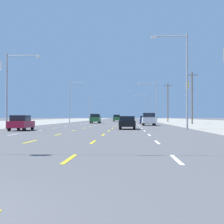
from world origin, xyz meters
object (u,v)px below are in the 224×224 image
(suv_center_turn_farther, at_px, (117,118))
(streetlight_right_row_0, at_px, (184,74))
(hatchback_far_left_nearest, at_px, (21,123))
(pole_sign_right_row_2, at_px, (187,92))
(hatchback_far_right_midfar, at_px, (144,120))
(streetlight_right_row_2, at_px, (146,105))
(sedan_inner_right_near, at_px, (127,122))
(suv_far_right_mid, at_px, (149,119))
(streetlight_left_row_0, at_px, (11,85))
(streetlight_left_row_2, at_px, (91,106))
(suv_inner_left_far, at_px, (95,118))
(streetlight_left_row_1, at_px, (71,99))
(streetlight_right_row_1, at_px, (155,99))

(suv_center_turn_farther, distance_m, streetlight_right_row_0, 63.02)
(hatchback_far_left_nearest, height_order, pole_sign_right_row_2, pole_sign_right_row_2)
(hatchback_far_right_midfar, relative_size, streetlight_right_row_2, 0.43)
(hatchback_far_left_nearest, xyz_separation_m, hatchback_far_right_midfar, (13.91, 36.19, 0.00))
(hatchback_far_left_nearest, height_order, streetlight_right_row_0, streetlight_right_row_0)
(sedan_inner_right_near, distance_m, suv_far_right_mid, 16.69)
(suv_center_turn_farther, height_order, streetlight_left_row_0, streetlight_left_row_0)
(streetlight_left_row_0, distance_m, streetlight_left_row_2, 82.71)
(suv_far_right_mid, distance_m, streetlight_left_row_0, 23.54)
(suv_inner_left_far, height_order, pole_sign_right_row_2, pole_sign_right_row_2)
(pole_sign_right_row_2, bearing_deg, streetlight_left_row_2, 119.26)
(streetlight_left_row_1, bearing_deg, suv_far_right_mid, -56.42)
(streetlight_left_row_2, bearing_deg, sedan_inner_right_near, -80.94)
(suv_far_right_mid, xyz_separation_m, streetlight_right_row_2, (2.80, 66.45, 4.35))
(suv_far_right_mid, relative_size, suv_inner_left_far, 1.00)
(suv_inner_left_far, bearing_deg, pole_sign_right_row_2, 7.11)
(sedan_inner_right_near, xyz_separation_m, streetlight_left_row_2, (-13.21, 82.81, 4.48))
(suv_center_turn_farther, height_order, streetlight_right_row_2, streetlight_right_row_2)
(streetlight_right_row_1, height_order, streetlight_left_row_2, streetlight_right_row_1)
(suv_far_right_mid, relative_size, streetlight_right_row_0, 0.46)
(streetlight_right_row_0, distance_m, streetlight_right_row_1, 41.36)
(streetlight_right_row_0, relative_size, streetlight_right_row_1, 1.13)
(sedan_inner_right_near, distance_m, streetlight_right_row_2, 83.16)
(streetlight_right_row_0, bearing_deg, streetlight_right_row_1, 90.15)
(streetlight_left_row_1, height_order, streetlight_right_row_2, streetlight_left_row_1)
(sedan_inner_right_near, distance_m, streetlight_left_row_1, 43.81)
(suv_inner_left_far, relative_size, streetlight_left_row_0, 0.57)
(suv_far_right_mid, distance_m, streetlight_left_row_1, 30.46)
(sedan_inner_right_near, xyz_separation_m, streetlight_right_row_2, (6.12, 82.81, 4.63))
(suv_far_right_mid, xyz_separation_m, streetlight_right_row_0, (2.93, -16.26, 5.06))
(pole_sign_right_row_2, distance_m, streetlight_right_row_0, 36.89)
(suv_inner_left_far, relative_size, streetlight_right_row_2, 0.54)
(hatchback_far_right_midfar, distance_m, streetlight_right_row_2, 51.11)
(suv_inner_left_far, relative_size, streetlight_right_row_0, 0.46)
(streetlight_left_row_0, bearing_deg, streetlight_right_row_0, 0.00)
(hatchback_far_right_midfar, xyz_separation_m, streetlight_left_row_2, (-16.48, 50.83, 4.45))
(hatchback_far_right_midfar, height_order, streetlight_left_row_1, streetlight_left_row_1)
(sedan_inner_right_near, bearing_deg, streetlight_right_row_2, 85.78)
(streetlight_right_row_0, bearing_deg, streetlight_left_row_1, 115.36)
(hatchback_far_right_midfar, height_order, pole_sign_right_row_2, pole_sign_right_row_2)
(pole_sign_right_row_2, xyz_separation_m, streetlight_right_row_2, (-6.67, 46.41, -1.35))
(suv_inner_left_far, relative_size, streetlight_left_row_1, 0.51)
(suv_center_turn_farther, distance_m, streetlight_right_row_1, 23.23)
(streetlight_left_row_2, bearing_deg, suv_far_right_mid, -76.04)
(suv_far_right_mid, xyz_separation_m, streetlight_left_row_0, (-16.54, -16.26, 3.99))
(streetlight_left_row_1, height_order, streetlight_left_row_2, streetlight_left_row_1)
(suv_far_right_mid, relative_size, streetlight_left_row_1, 0.51)
(streetlight_right_row_0, xyz_separation_m, streetlight_right_row_2, (-0.13, 82.71, -0.70))
(hatchback_far_right_midfar, xyz_separation_m, suv_inner_left_far, (-10.15, 1.97, 0.24))
(sedan_inner_right_near, bearing_deg, hatchback_far_right_midfar, 84.16)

